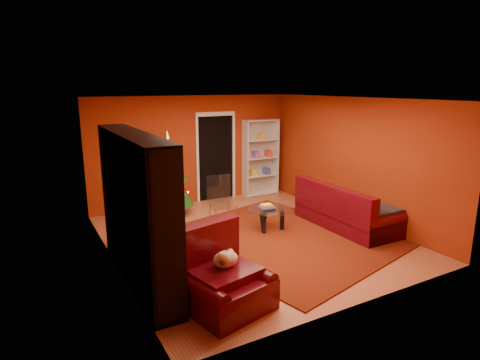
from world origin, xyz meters
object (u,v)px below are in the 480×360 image
rug (280,239)px  dog (226,259)px  christmas_tree (169,174)px  sofa (347,205)px  armchair (225,277)px  media_unit (136,208)px  coffee_table (270,219)px  gift_box_red (167,212)px  gift_box_green (176,208)px  gift_box_teal (145,218)px  acrylic_chair (222,205)px  white_bookshelf (261,158)px

rug → dog: (-1.94, -1.56, 0.63)m
christmas_tree → sofa: 3.87m
rug → armchair: 2.59m
rug → dog: dog is taller
media_unit → coffee_table: media_unit is taller
sofa → gift_box_red: bearing=52.0°
rug → gift_box_green: gift_box_green is taller
gift_box_green → dog: bearing=-100.9°
armchair → gift_box_teal: bearing=77.4°
armchair → acrylic_chair: 2.98m
gift_box_teal → acrylic_chair: 1.68m
rug → gift_box_red: 2.69m
sofa → acrylic_chair: (-2.24, 1.17, 0.01)m
media_unit → white_bookshelf: (4.09, 3.17, -0.11)m
christmas_tree → gift_box_red: 0.84m
media_unit → gift_box_green: bearing=60.3°
gift_box_red → white_bookshelf: size_ratio=0.11×
dog → coffee_table: dog is taller
gift_box_red → sofa: (3.01, -2.37, 0.36)m
acrylic_chair → gift_box_red: bearing=131.1°
media_unit → dog: (0.80, -1.28, -0.46)m
rug → armchair: size_ratio=3.50×
white_bookshelf → sofa: 3.06m
rug → acrylic_chair: (-0.68, 1.06, 0.47)m
gift_box_teal → gift_box_green: (0.81, 0.36, -0.01)m
rug → dog: bearing=-141.2°
christmas_tree → coffee_table: 2.49m
media_unit → sofa: 4.34m
white_bookshelf → acrylic_chair: 2.79m
white_bookshelf → dog: (-3.29, -4.46, -0.34)m
armchair → dog: 0.22m
rug → gift_box_red: size_ratio=17.30×
gift_box_teal → acrylic_chair: bearing=-37.2°
coffee_table → white_bookshelf: bearing=62.3°
media_unit → christmas_tree: (1.42, 2.72, -0.18)m
gift_box_teal → white_bookshelf: white_bookshelf is taller
gift_box_teal → white_bookshelf: size_ratio=0.13×
christmas_tree → gift_box_teal: 1.11m
acrylic_chair → rug: bearing=-48.7°
media_unit → dog: 1.58m
christmas_tree → armchair: (-0.66, -4.06, -0.49)m
christmas_tree → white_bookshelf: bearing=9.8°
sofa → white_bookshelf: bearing=4.1°
media_unit → gift_box_green: (1.56, 2.69, -0.97)m
sofa → armchair: bearing=113.3°
armchair → sofa: (3.54, 1.51, 0.04)m
sofa → acrylic_chair: bearing=62.7°
armchair → dog: size_ratio=2.76×
rug → media_unit: (-2.73, -0.27, 1.09)m
gift_box_green → dog: size_ratio=0.65×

